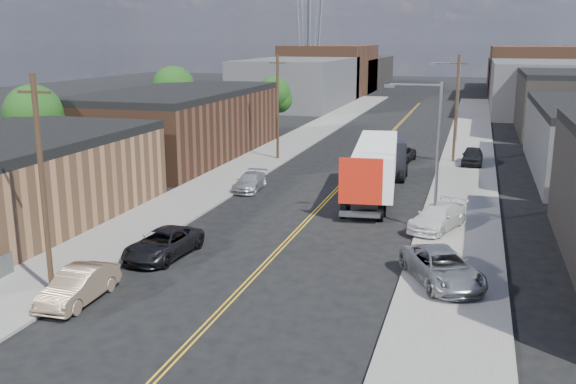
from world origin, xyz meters
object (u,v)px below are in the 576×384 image
Objects in this scene: car_right_lot_b at (438,217)px; car_ahead_truck at (399,155)px; semi_truck at (379,164)px; car_left_d at (250,182)px; car_right_lot_c at (472,156)px; car_right_lot_a at (442,267)px; car_left_c at (163,244)px; car_left_b at (79,286)px.

car_right_lot_b is 22.39m from car_ahead_truck.
car_left_d is (-9.76, -1.27, -1.73)m from semi_truck.
semi_truck is 15.25m from car_right_lot_c.
semi_truck is 18.23m from car_right_lot_a.
car_left_c is 34.65m from car_right_lot_c.
car_left_d is (0.00, 22.52, -0.10)m from car_left_b.
car_ahead_truck is at bearing 123.18° from car_right_lot_b.
car_right_lot_a is 30.98m from car_right_lot_c.
car_right_lot_a is (5.61, -17.29, -1.46)m from semi_truck.
car_right_lot_c is at bearing 65.56° from car_left_b.
semi_truck is 9.99m from car_left_d.
car_left_b is 0.92× the size of car_ahead_truck.
car_right_lot_a is 1.09× the size of car_right_lot_b.
semi_truck is 25.77m from car_left_b.
car_right_lot_c is (6.58, 13.68, -1.46)m from semi_truck.
car_right_lot_c is (15.53, 30.97, 0.19)m from car_left_c.
car_left_b is at bearing -118.63° from semi_truck.
car_left_c is 1.16× the size of car_right_lot_c.
car_right_lot_c is at bearing 57.98° from semi_truck.
car_right_lot_a is 31.35m from car_ahead_truck.
car_right_lot_b is (14.60, 15.49, 0.14)m from car_left_b.
car_left_c is at bearing 82.08° from car_left_b.
semi_truck is at bearing 140.79° from car_right_lot_b.
car_right_lot_c is at bearing 68.65° from car_left_c.
car_left_c is (0.80, 6.51, -0.02)m from car_left_b.
car_left_b is (-9.76, -23.79, -1.63)m from semi_truck.
car_right_lot_b is (-0.77, 8.98, -0.03)m from car_right_lot_a.
car_left_d is 22.15m from car_right_lot_c.
car_right_lot_a is at bearing -78.34° from semi_truck.
car_left_d is at bearing -178.89° from semi_truck.
car_left_c is 1.17× the size of car_left_d.
car_ahead_truck is (9.70, 14.82, 0.04)m from car_left_d.
semi_truck reaches higher than car_right_lot_c.
car_left_b is at bearing -98.42° from car_ahead_truck.
car_right_lot_a is at bearing 5.29° from car_left_c.
car_right_lot_a is at bearing -73.43° from car_ahead_truck.
car_left_b is 21.28m from car_right_lot_b.
car_left_b reaches higher than car_left_d.
car_left_b is 38.57m from car_ahead_truck.
semi_truck is at bearing -114.15° from car_right_lot_c.
car_right_lot_a reaches higher than car_right_lot_b.
car_left_c is 32.09m from car_ahead_truck.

